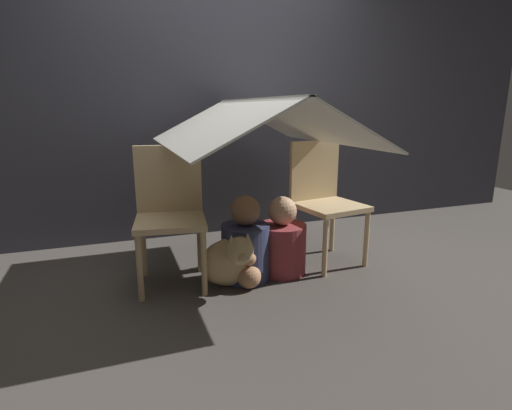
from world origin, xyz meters
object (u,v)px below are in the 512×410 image
at_px(person_front, 245,246).
at_px(dog, 234,260).
at_px(chair_right, 324,196).
at_px(chair_left, 170,209).
at_px(person_second, 282,243).

distance_m(person_front, dog, 0.15).
xyz_separation_m(chair_right, dog, (-0.78, -0.24, -0.31)).
relative_size(chair_left, person_front, 1.55).
height_order(chair_left, chair_right, same).
bearing_deg(chair_right, dog, -172.03).
relative_size(chair_left, person_second, 1.64).
distance_m(chair_right, dog, 0.87).
relative_size(chair_right, person_second, 1.64).
bearing_deg(person_second, person_front, -174.72).
bearing_deg(dog, chair_left, 145.76).
xyz_separation_m(person_front, person_second, (0.28, 0.03, -0.02)).
height_order(chair_right, person_second, chair_right).
bearing_deg(person_front, chair_left, 161.99).
bearing_deg(dog, person_front, 39.12).
relative_size(chair_left, chair_right, 1.00).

